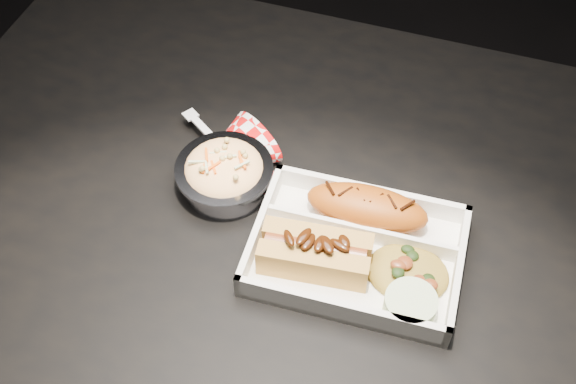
# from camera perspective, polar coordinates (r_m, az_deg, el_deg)

# --- Properties ---
(dining_table) EXTENTS (1.20, 0.80, 0.75)m
(dining_table) POSITION_cam_1_polar(r_m,az_deg,el_deg) (0.99, 3.29, -5.58)
(dining_table) COLOR black
(dining_table) RESTS_ON ground
(food_tray) EXTENTS (0.26, 0.19, 0.04)m
(food_tray) POSITION_cam_1_polar(r_m,az_deg,el_deg) (0.88, 5.40, -4.82)
(food_tray) COLOR white
(food_tray) RESTS_ON dining_table
(fried_pastry) EXTENTS (0.16, 0.07, 0.05)m
(fried_pastry) POSITION_cam_1_polar(r_m,az_deg,el_deg) (0.90, 6.26, -1.22)
(fried_pastry) COLOR #AC4E11
(fried_pastry) RESTS_ON food_tray
(hotdog) EXTENTS (0.14, 0.07, 0.06)m
(hotdog) POSITION_cam_1_polar(r_m,az_deg,el_deg) (0.85, 2.17, -4.74)
(hotdog) COLOR #C49142
(hotdog) RESTS_ON food_tray
(fried_rice_mound) EXTENTS (0.10, 0.09, 0.03)m
(fried_rice_mound) POSITION_cam_1_polar(r_m,az_deg,el_deg) (0.86, 9.53, -5.90)
(fried_rice_mound) COLOR #A88731
(fried_rice_mound) RESTS_ON food_tray
(cupcake_liner) EXTENTS (0.06, 0.06, 0.03)m
(cupcake_liner) POSITION_cam_1_polar(r_m,az_deg,el_deg) (0.84, 9.61, -8.87)
(cupcake_liner) COLOR beige
(cupcake_liner) RESTS_ON food_tray
(foil_coleslaw_cup) EXTENTS (0.13, 0.13, 0.06)m
(foil_coleslaw_cup) POSITION_cam_1_polar(r_m,az_deg,el_deg) (0.93, -5.05, 1.57)
(foil_coleslaw_cup) COLOR silver
(foil_coleslaw_cup) RESTS_ON dining_table
(napkin_fork) EXTENTS (0.17, 0.15, 0.10)m
(napkin_fork) POSITION_cam_1_polar(r_m,az_deg,el_deg) (0.97, -4.81, 2.91)
(napkin_fork) COLOR red
(napkin_fork) RESTS_ON dining_table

